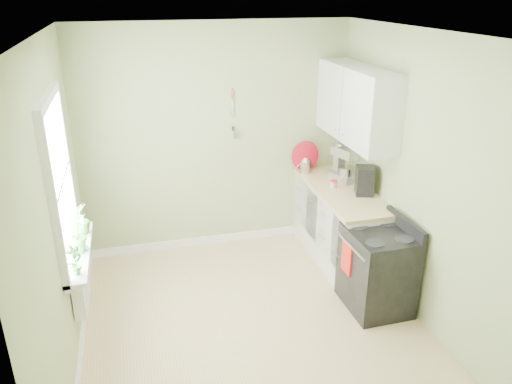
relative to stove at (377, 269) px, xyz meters
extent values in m
cube|color=tan|center=(-1.28, -0.05, -0.43)|extent=(3.20, 3.60, 0.02)
cube|color=white|center=(-1.28, -0.05, 2.29)|extent=(3.20, 3.60, 0.02)
cube|color=#A0AE77|center=(-1.28, 1.76, 0.93)|extent=(3.20, 0.02, 2.70)
cube|color=#A0AE77|center=(-2.89, -0.05, 0.93)|extent=(0.02, 3.60, 2.70)
cube|color=#A0AE77|center=(0.33, -0.05, 0.93)|extent=(0.02, 3.60, 2.70)
cube|color=white|center=(0.02, 0.95, 0.01)|extent=(0.60, 1.60, 0.87)
cube|color=#E1C789|center=(0.01, 0.95, 0.47)|extent=(0.64, 1.60, 0.04)
cube|color=white|center=(0.15, 1.05, 1.43)|extent=(0.35, 1.40, 0.80)
cube|color=white|center=(-2.87, 0.25, 1.13)|extent=(0.02, 1.00, 1.30)
cube|color=white|center=(-2.85, 0.25, 1.81)|extent=(0.06, 1.14, 0.07)
cube|color=white|center=(-2.85, 0.25, 0.44)|extent=(0.06, 1.14, 0.07)
cube|color=white|center=(-2.85, 0.25, 1.13)|extent=(0.04, 1.00, 0.04)
cube|color=white|center=(-2.79, 0.25, 0.46)|extent=(0.18, 1.14, 0.04)
cube|color=white|center=(-2.82, 0.20, 0.13)|extent=(0.12, 0.50, 0.35)
cylinder|color=#E1C789|center=(-1.08, 1.73, 1.46)|extent=(0.02, 0.02, 0.10)
cylinder|color=silver|center=(-1.08, 1.73, 1.34)|extent=(0.01, 0.01, 0.16)
cylinder|color=silver|center=(-1.08, 1.73, 1.00)|extent=(0.01, 0.14, 0.14)
cube|color=black|center=(0.00, 0.00, -0.02)|extent=(0.59, 0.69, 0.80)
cube|color=black|center=(0.00, 0.00, 0.39)|extent=(0.59, 0.69, 0.03)
cube|color=black|center=(0.26, 0.00, 0.46)|extent=(0.06, 0.68, 0.12)
cylinder|color=#B2B2B7|center=(-0.30, 0.00, 0.29)|extent=(0.03, 0.55, 0.02)
cube|color=red|center=(-0.30, 0.09, 0.13)|extent=(0.02, 0.20, 0.34)
cube|color=#B2B2B7|center=(0.14, 1.21, 0.53)|extent=(0.31, 0.38, 0.09)
cube|color=#B2B2B7|center=(0.14, 1.35, 0.68)|extent=(0.15, 0.12, 0.24)
cube|color=#B2B2B7|center=(0.14, 1.23, 0.82)|extent=(0.25, 0.36, 0.11)
sphere|color=#B2B2B7|center=(0.14, 1.35, 0.86)|extent=(0.13, 0.13, 0.13)
cylinder|color=silver|center=(0.14, 1.15, 0.60)|extent=(0.18, 0.18, 0.15)
cylinder|color=silver|center=(-0.23, 1.55, 0.57)|extent=(0.12, 0.12, 0.16)
cone|color=silver|center=(-0.23, 1.55, 0.67)|extent=(0.12, 0.12, 0.04)
cylinder|color=silver|center=(-0.31, 1.55, 0.59)|extent=(0.11, 0.05, 0.08)
cube|color=black|center=(0.17, 0.76, 0.65)|extent=(0.23, 0.24, 0.32)
cylinder|color=black|center=(0.14, 0.76, 0.55)|extent=(0.10, 0.10, 0.11)
cylinder|color=red|center=(-0.19, 1.67, 0.67)|extent=(0.37, 0.12, 0.37)
cylinder|color=#C6AF9E|center=(-0.07, 1.02, 0.52)|extent=(0.07, 0.07, 0.07)
cylinder|color=red|center=(-0.07, 1.02, 0.57)|extent=(0.08, 0.08, 0.01)
imported|color=#3C7E33|center=(-2.78, -0.17, 0.61)|extent=(0.16, 0.17, 0.27)
imported|color=#3C7E33|center=(-2.78, 0.23, 0.64)|extent=(0.17, 0.20, 0.33)
imported|color=#3C7E33|center=(-2.78, 0.58, 0.62)|extent=(0.18, 0.18, 0.29)
camera|label=1|loc=(-2.26, -3.85, 2.61)|focal=35.00mm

